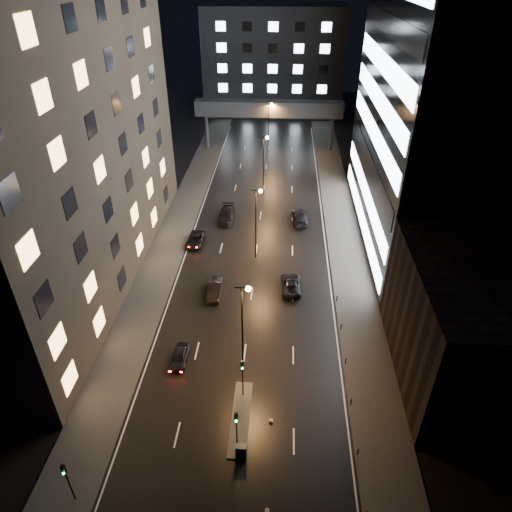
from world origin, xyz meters
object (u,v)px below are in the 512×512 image
object	(u,v)px
car_toward_a	(291,284)
car_toward_b	(300,217)
car_away_b	(215,289)
car_away_d	(227,215)
car_away_c	(195,240)
car_away_a	(180,357)
utility_cabinet	(241,451)

from	to	relation	value
car_toward_a	car_toward_b	world-z (taller)	car_toward_b
car_away_b	car_away_d	world-z (taller)	car_away_d
car_away_c	car_away_a	bearing A→B (deg)	-80.79
car_toward_a	car_away_b	bearing A→B (deg)	6.98
car_away_a	car_toward_b	size ratio (longest dim) A/B	0.66
car_away_b	car_away_a	bearing A→B (deg)	-100.91
utility_cabinet	car_away_b	bearing A→B (deg)	104.91
car_away_b	car_toward_a	distance (m)	9.31
car_away_d	utility_cabinet	world-z (taller)	car_away_d
car_away_b	utility_cabinet	distance (m)	21.95
car_away_b	utility_cabinet	size ratio (longest dim) A/B	3.53
car_toward_b	utility_cabinet	world-z (taller)	car_toward_b
car_toward_b	utility_cabinet	bearing A→B (deg)	78.72
car_away_d	utility_cabinet	bearing A→B (deg)	-82.51
car_away_a	car_away_b	xyz separation A→B (m)	(1.99, 11.18, 0.12)
car_toward_a	car_toward_b	distance (m)	17.28
car_away_b	car_away_d	distance (m)	18.66
car_away_a	car_away_b	world-z (taller)	car_away_b
car_toward_b	car_toward_a	bearing A→B (deg)	81.86
car_away_a	car_away_d	xyz separation A→B (m)	(1.25, 29.83, 0.17)
car_away_a	utility_cabinet	world-z (taller)	utility_cabinet
car_away_b	utility_cabinet	xyz separation A→B (m)	(5.13, -21.34, 0.04)
car_away_d	car_toward_b	world-z (taller)	car_toward_b
car_away_b	car_toward_b	bearing A→B (deg)	59.85
car_toward_a	car_toward_b	xyz separation A→B (m)	(1.38, 17.22, 0.13)
car_away_c	car_away_b	bearing A→B (deg)	-65.72
utility_cabinet	car_toward_a	bearing A→B (deg)	81.37
car_away_c	car_toward_a	distance (m)	16.69
car_away_c	car_away_d	distance (m)	8.18
car_away_a	car_toward_b	bearing A→B (deg)	67.94
car_away_a	car_away_d	size ratio (longest dim) A/B	0.67
car_away_d	utility_cabinet	xyz separation A→B (m)	(5.86, -39.99, -0.02)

